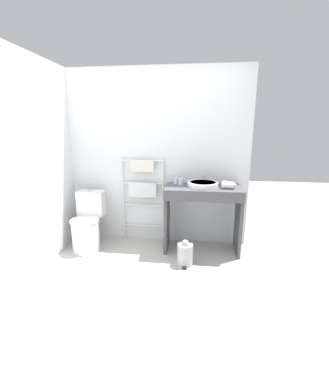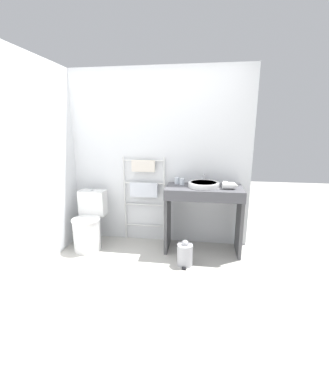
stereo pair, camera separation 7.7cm
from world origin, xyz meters
The scene contains 12 objects.
ground_plane centered at (0.00, 0.00, 0.00)m, with size 12.00×12.00×0.00m, color #B2AFA8.
wall_back centered at (0.00, 1.45, 1.20)m, with size 2.62×0.12×2.40m, color silver.
wall_side centered at (-1.25, 0.70, 1.20)m, with size 0.12×2.07×2.40m, color silver.
toilet centered at (-0.86, 1.01, 0.33)m, with size 0.38×0.54×0.78m.
towel_radiator centered at (-0.15, 1.34, 0.82)m, with size 0.60×0.06×1.23m.
vanity_counter centered at (0.69, 1.12, 0.60)m, with size 0.98×0.49×0.88m.
sink_basin centered at (0.68, 1.14, 0.92)m, with size 0.40×0.40×0.06m.
faucet centered at (0.68, 1.34, 0.97)m, with size 0.02×0.10×0.13m.
cup_near_wall centered at (0.32, 1.28, 0.93)m, with size 0.07×0.07×0.09m.
cup_near_edge centered at (0.39, 1.23, 0.93)m, with size 0.07×0.07×0.09m.
hair_dryer centered at (1.00, 1.08, 0.93)m, with size 0.20×0.18×0.09m.
trash_bin centered at (0.49, 0.71, 0.14)m, with size 0.19×0.22×0.33m.
Camera 1 is at (0.58, -2.12, 1.63)m, focal length 24.00 mm.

